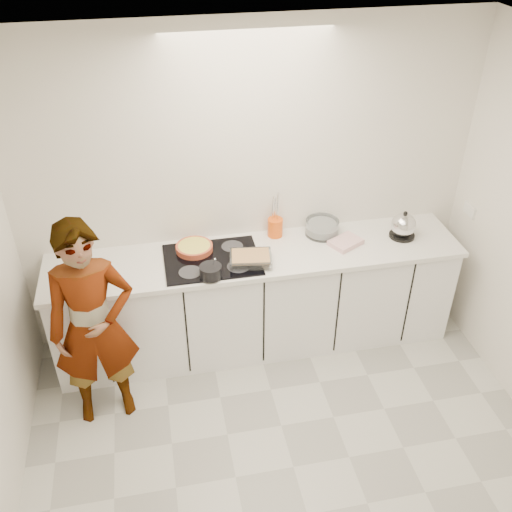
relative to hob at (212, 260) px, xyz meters
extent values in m
cube|color=beige|center=(0.35, -1.26, -0.92)|extent=(3.60, 3.20, 0.00)
cube|color=white|center=(0.35, -1.26, 1.68)|extent=(3.60, 3.20, 0.00)
cube|color=white|center=(0.35, 0.34, 0.38)|extent=(3.60, 0.00, 2.60)
cube|color=white|center=(2.14, 0.07, 0.15)|extent=(0.02, 0.15, 0.09)
cube|color=white|center=(0.35, 0.02, -0.48)|extent=(3.20, 0.58, 0.87)
cube|color=white|center=(0.35, 0.02, -0.03)|extent=(3.24, 0.64, 0.04)
cube|color=black|center=(0.00, 0.00, 0.00)|extent=(0.72, 0.54, 0.01)
cylinder|color=#C04C2E|center=(-0.12, 0.14, 0.03)|extent=(0.36, 0.36, 0.05)
cylinder|color=#E5D64D|center=(-0.12, 0.14, 0.05)|extent=(0.32, 0.32, 0.01)
cylinder|color=black|center=(-0.04, -0.22, 0.05)|extent=(0.20, 0.20, 0.09)
cylinder|color=silver|center=(-0.02, -0.20, 0.09)|extent=(0.04, 0.06, 0.14)
cube|color=silver|center=(0.28, -0.10, 0.04)|extent=(0.34, 0.27, 0.06)
cube|color=tan|center=(0.28, -0.10, 0.06)|extent=(0.31, 0.24, 0.02)
cylinder|color=silver|center=(0.93, 0.20, 0.06)|extent=(0.33, 0.33, 0.13)
cylinder|color=white|center=(0.93, 0.20, 0.04)|extent=(0.28, 0.28, 0.06)
cube|color=white|center=(1.07, 0.01, 0.01)|extent=(0.30, 0.27, 0.04)
cylinder|color=black|center=(1.55, 0.03, 0.00)|extent=(0.27, 0.27, 0.02)
sphere|color=silver|center=(1.55, 0.03, 0.10)|extent=(0.26, 0.26, 0.20)
sphere|color=black|center=(1.55, 0.03, 0.21)|extent=(0.05, 0.05, 0.03)
cylinder|color=#F5570F|center=(0.55, 0.25, 0.07)|extent=(0.15, 0.15, 0.15)
imported|color=white|center=(-0.88, -0.48, -0.11)|extent=(0.63, 0.45, 1.62)
camera|label=1|loc=(-0.37, -3.56, 2.47)|focal=40.00mm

